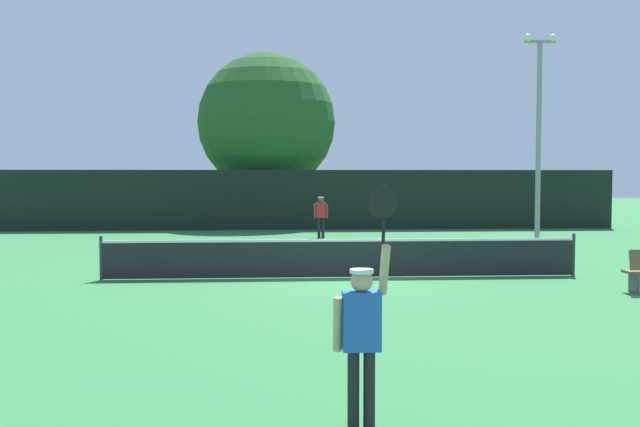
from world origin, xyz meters
TOP-DOWN VIEW (x-y plane):
  - ground_plane at (0.00, 0.00)m, footprint 120.00×120.00m
  - tennis_net at (0.00, 0.00)m, footprint 11.81×0.08m
  - perimeter_fence at (0.00, 15.87)m, footprint 28.79×0.12m
  - player_serving at (-0.85, -10.75)m, footprint 0.67×0.39m
  - player_receiving at (0.25, 11.42)m, footprint 0.57×0.24m
  - tennis_ball at (1.31, 3.79)m, footprint 0.07×0.07m
  - light_pole at (7.76, 7.65)m, footprint 1.18×0.28m
  - large_tree at (-1.97, 19.44)m, footprint 6.96×6.96m
  - parked_car_near at (5.95, 23.85)m, footprint 2.38×4.40m
  - parked_car_mid at (10.27, 22.45)m, footprint 2.14×4.30m

SIDE VIEW (x-z plane):
  - ground_plane at x=0.00m, z-range 0.00..0.00m
  - tennis_ball at x=1.31m, z-range 0.00..0.07m
  - tennis_net at x=0.00m, z-range -0.02..1.05m
  - parked_car_near at x=5.95m, z-range -0.07..1.62m
  - parked_car_mid at x=10.27m, z-range -0.07..1.62m
  - player_receiving at x=0.25m, z-range 0.19..1.84m
  - player_serving at x=-0.85m, z-range -0.16..2.30m
  - perimeter_fence at x=0.00m, z-range 0.00..2.77m
  - light_pole at x=7.76m, z-range 0.56..8.08m
  - large_tree at x=-1.97m, z-range 0.85..9.52m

